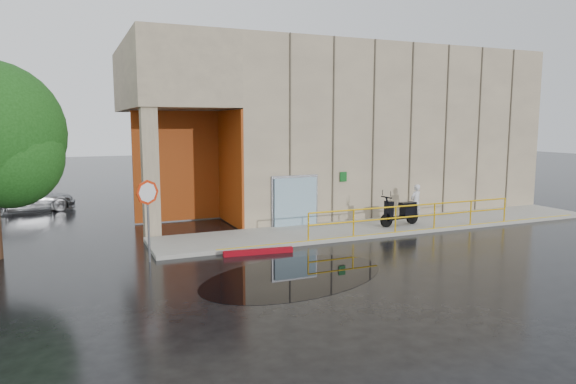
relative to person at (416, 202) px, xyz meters
name	(u,v)px	position (x,y,z in m)	size (l,w,h in m)	color
ground	(366,264)	(-5.61, -4.94, -0.94)	(120.00, 120.00, 0.00)	black
sidewalk	(390,226)	(-1.61, -0.44, -0.87)	(20.00, 3.00, 0.15)	gray
building	(340,127)	(-0.51, 6.05, 3.26)	(20.00, 10.17, 8.00)	gray
guardrail	(415,217)	(-1.36, -1.79, -0.26)	(9.56, 0.06, 1.03)	#DBA30B
person	(416,202)	(0.00, 0.00, 0.00)	(0.58, 0.38, 1.58)	silver
scooter	(400,205)	(-1.39, -0.81, 0.09)	(2.02, 0.86, 1.53)	black
stop_sign	(148,203)	(-11.81, -2.00, 0.98)	(0.73, 0.38, 2.65)	#5B5B5F
red_curb	(258,252)	(-8.29, -2.44, -0.85)	(2.40, 0.18, 0.18)	maroon
puddle	(294,276)	(-8.19, -5.23, -0.94)	(6.03, 3.71, 0.01)	black
car_c	(25,199)	(-16.12, 10.05, -0.27)	(1.87, 4.61, 1.34)	#999B9F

